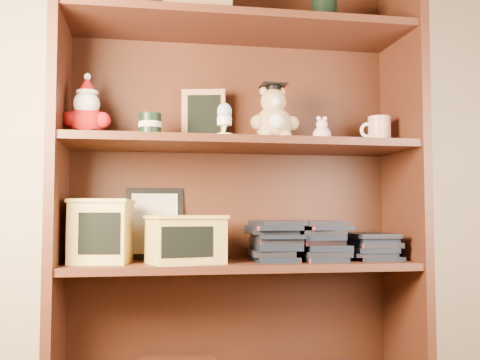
% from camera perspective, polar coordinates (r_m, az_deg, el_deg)
% --- Properties ---
extents(bookcase, '(1.20, 0.35, 1.60)m').
position_cam_1_polar(bookcase, '(1.92, -0.33, -1.32)').
color(bookcase, '#482114').
rests_on(bookcase, ground).
extents(shelf_lower, '(1.14, 0.33, 0.02)m').
position_cam_1_polar(shelf_lower, '(1.88, 0.00, -8.64)').
color(shelf_lower, '#482114').
rests_on(shelf_lower, ground).
extents(shelf_upper, '(1.14, 0.33, 0.02)m').
position_cam_1_polar(shelf_upper, '(1.88, 0.00, 3.57)').
color(shelf_upper, '#482114').
rests_on(shelf_upper, ground).
extents(santa_plush, '(0.15, 0.11, 0.22)m').
position_cam_1_polar(santa_plush, '(1.87, -15.31, 6.57)').
color(santa_plush, '#A50F0F').
rests_on(santa_plush, shelf_upper).
extents(teachers_tin, '(0.08, 0.08, 0.08)m').
position_cam_1_polar(teachers_tin, '(1.87, -9.11, 5.41)').
color(teachers_tin, black).
rests_on(teachers_tin, shelf_upper).
extents(chalkboard_plaque, '(0.15, 0.10, 0.20)m').
position_cam_1_polar(chalkboard_plaque, '(2.00, -3.73, 6.29)').
color(chalkboard_plaque, '#9E7547').
rests_on(chalkboard_plaque, shelf_upper).
extents(egg_cup, '(0.05, 0.05, 0.11)m').
position_cam_1_polar(egg_cup, '(1.81, -1.59, 6.23)').
color(egg_cup, white).
rests_on(egg_cup, shelf_upper).
extents(grad_teddy_bear, '(0.17, 0.14, 0.20)m').
position_cam_1_polar(grad_teddy_bear, '(1.91, 3.46, 6.18)').
color(grad_teddy_bear, tan).
rests_on(grad_teddy_bear, shelf_upper).
extents(pink_figurine, '(0.06, 0.06, 0.10)m').
position_cam_1_polar(pink_figurine, '(1.96, 8.32, 4.78)').
color(pink_figurine, beige).
rests_on(pink_figurine, shelf_upper).
extents(teacher_mug, '(0.11, 0.08, 0.10)m').
position_cam_1_polar(teacher_mug, '(2.03, 13.91, 4.89)').
color(teacher_mug, silver).
rests_on(teacher_mug, shelf_upper).
extents(certificate_frame, '(0.20, 0.05, 0.25)m').
position_cam_1_polar(certificate_frame, '(1.98, -8.68, -4.37)').
color(certificate_frame, black).
rests_on(certificate_frame, shelf_lower).
extents(treats_box, '(0.21, 0.21, 0.20)m').
position_cam_1_polar(treats_box, '(1.85, -13.89, -5.03)').
color(treats_box, '#D3B056').
rests_on(treats_box, shelf_lower).
extents(pencils_box, '(0.27, 0.22, 0.15)m').
position_cam_1_polar(pencils_box, '(1.78, -5.54, -5.98)').
color(pencils_box, '#D3B056').
rests_on(pencils_box, shelf_lower).
extents(book_stack_left, '(0.14, 0.20, 0.13)m').
position_cam_1_polar(book_stack_left, '(1.89, 3.48, -6.27)').
color(book_stack_left, black).
rests_on(book_stack_left, shelf_lower).
extents(book_stack_mid, '(0.14, 0.20, 0.13)m').
position_cam_1_polar(book_stack_mid, '(1.94, 8.16, -6.18)').
color(book_stack_mid, black).
rests_on(book_stack_mid, shelf_lower).
extents(book_stack_right, '(0.14, 0.20, 0.10)m').
position_cam_1_polar(book_stack_right, '(2.00, 13.10, -6.50)').
color(book_stack_right, black).
rests_on(book_stack_right, shelf_lower).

